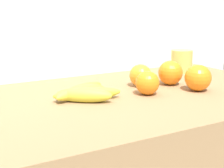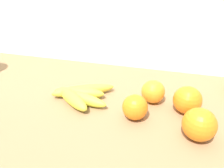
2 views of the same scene
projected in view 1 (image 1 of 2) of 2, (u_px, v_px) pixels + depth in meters
name	position (u px, v px, depth m)	size (l,w,h in m)	color
wall_back	(46.00, 134.00, 1.30)	(1.81, 0.06, 1.30)	silver
banana_bunch	(83.00, 93.00, 0.97)	(0.20, 0.19, 0.04)	gold
orange_right	(141.00, 75.00, 1.12)	(0.07, 0.07, 0.07)	orange
orange_front	(147.00, 83.00, 1.02)	(0.07, 0.07, 0.07)	orange
orange_back_right	(198.00, 78.00, 1.06)	(0.08, 0.08, 0.08)	orange
orange_center	(170.00, 73.00, 1.14)	(0.08, 0.08, 0.08)	orange
mug	(182.00, 61.00, 1.36)	(0.08, 0.08, 0.09)	tan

